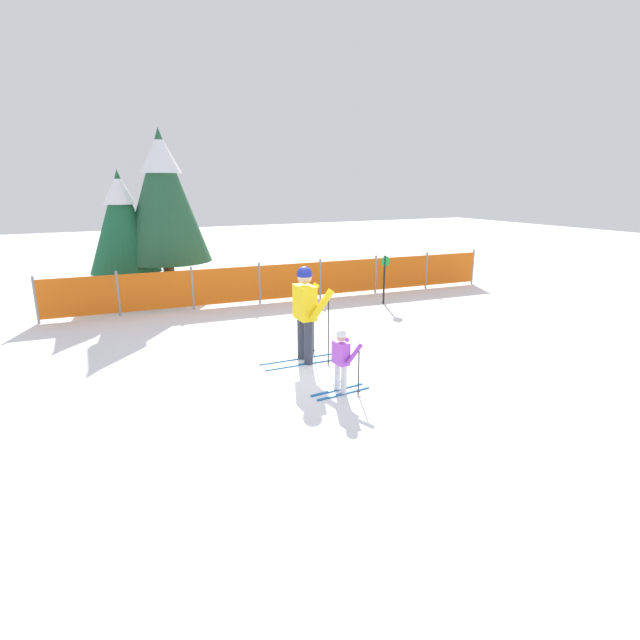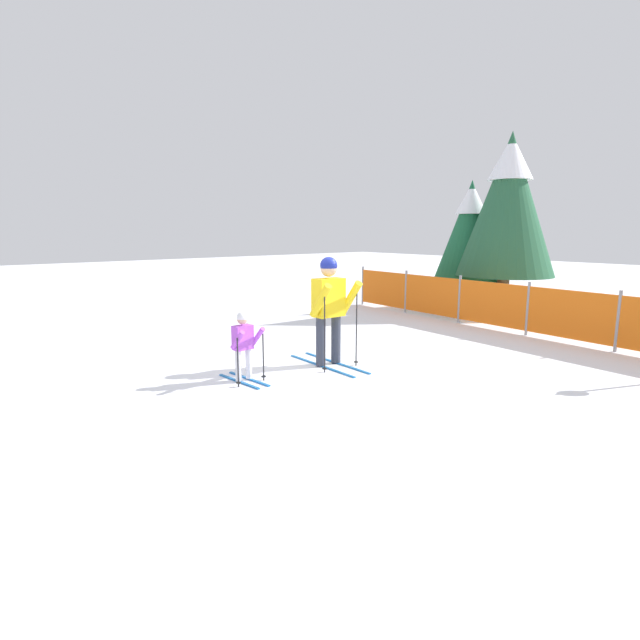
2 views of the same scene
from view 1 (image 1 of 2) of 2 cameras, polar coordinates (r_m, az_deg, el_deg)
name	(u,v)px [view 1 (image 1 of 2)]	position (r m, az deg, el deg)	size (l,w,h in m)	color
ground_plane	(313,364)	(8.97, -0.78, -5.08)	(60.00, 60.00, 0.00)	white
skier_adult	(306,306)	(8.83, -1.63, 1.63)	(1.66, 0.74, 1.74)	#1966B2
skier_child	(342,356)	(7.61, 2.49, -4.18)	(0.97, 0.51, 1.02)	#1966B2
safety_fence	(291,281)	(13.73, -3.38, 4.50)	(12.36, 0.96, 1.11)	gray
conifer_far	(163,194)	(14.95, -17.52, 13.56)	(2.48, 2.48, 4.60)	#4C3823
conifer_near	(122,220)	(14.89, -21.73, 10.55)	(1.88, 1.88, 3.50)	#4C3823
trail_marker	(385,274)	(13.38, 7.39, 5.23)	(0.28, 0.05, 1.30)	black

